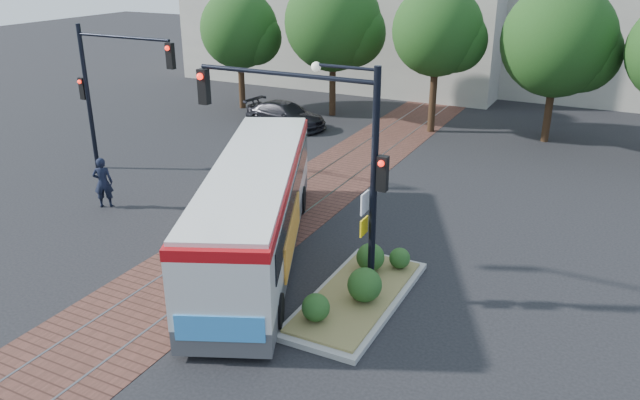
# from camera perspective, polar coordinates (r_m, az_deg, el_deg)

# --- Properties ---
(ground) EXTENTS (120.00, 120.00, 0.00)m
(ground) POSITION_cam_1_polar(r_m,az_deg,el_deg) (19.71, -8.37, -4.50)
(ground) COLOR black
(ground) RESTS_ON ground
(trackbed) EXTENTS (3.60, 40.00, 0.02)m
(trackbed) POSITION_cam_1_polar(r_m,az_deg,el_deg) (22.78, -2.66, -0.52)
(trackbed) COLOR #553027
(trackbed) RESTS_ON ground
(tree_row) EXTENTS (26.40, 5.60, 7.67)m
(tree_row) POSITION_cam_1_polar(r_m,az_deg,el_deg) (32.29, 10.37, 14.76)
(tree_row) COLOR #382314
(tree_row) RESTS_ON ground
(warehouses) EXTENTS (40.00, 13.00, 8.00)m
(warehouses) POSITION_cam_1_polar(r_m,az_deg,el_deg) (44.68, 12.90, 15.14)
(warehouses) COLOR #ADA899
(warehouses) RESTS_ON ground
(city_bus) EXTENTS (6.58, 10.99, 2.95)m
(city_bus) POSITION_cam_1_polar(r_m,az_deg,el_deg) (18.67, -5.90, -0.39)
(city_bus) COLOR #464649
(city_bus) RESTS_ON ground
(traffic_island) EXTENTS (2.20, 5.20, 1.13)m
(traffic_island) POSITION_cam_1_polar(r_m,az_deg,el_deg) (16.76, 3.59, -8.07)
(traffic_island) COLOR gray
(traffic_island) RESTS_ON ground
(signal_pole_main) EXTENTS (5.49, 0.46, 6.00)m
(signal_pole_main) POSITION_cam_1_polar(r_m,az_deg,el_deg) (15.67, 0.83, 5.08)
(signal_pole_main) COLOR black
(signal_pole_main) RESTS_ON ground
(signal_pole_left) EXTENTS (4.99, 0.34, 6.00)m
(signal_pole_left) POSITION_cam_1_polar(r_m,az_deg,el_deg) (26.66, -18.97, 10.33)
(signal_pole_left) COLOR black
(signal_pole_left) RESTS_ON ground
(officer) EXTENTS (0.81, 0.76, 1.86)m
(officer) POSITION_cam_1_polar(r_m,az_deg,el_deg) (23.68, -19.23, 1.52)
(officer) COLOR black
(officer) RESTS_ON ground
(parked_car) EXTENTS (4.79, 2.53, 1.32)m
(parked_car) POSITION_cam_1_polar(r_m,az_deg,el_deg) (32.93, -3.16, 7.78)
(parked_car) COLOR black
(parked_car) RESTS_ON ground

